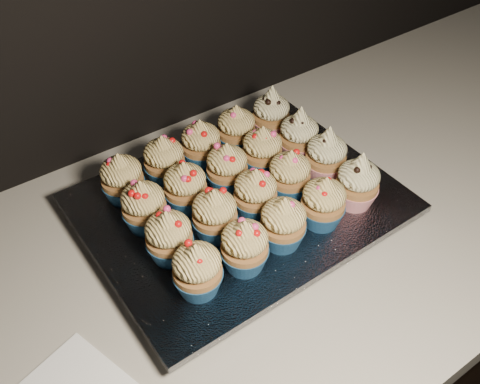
% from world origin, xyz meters
% --- Properties ---
extents(cabinet, '(2.40, 0.60, 0.86)m').
position_xyz_m(cabinet, '(0.00, 1.70, 0.43)').
color(cabinet, black).
rests_on(cabinet, ground).
extents(worktop, '(2.44, 0.64, 0.04)m').
position_xyz_m(worktop, '(0.00, 1.70, 0.88)').
color(worktop, beige).
rests_on(worktop, cabinet).
extents(baking_tray, '(0.41, 0.32, 0.02)m').
position_xyz_m(baking_tray, '(-0.02, 1.74, 0.91)').
color(baking_tray, black).
rests_on(baking_tray, worktop).
extents(foil_lining, '(0.45, 0.35, 0.01)m').
position_xyz_m(foil_lining, '(-0.02, 1.74, 0.93)').
color(foil_lining, silver).
rests_on(foil_lining, baking_tray).
extents(cupcake_0, '(0.06, 0.06, 0.08)m').
position_xyz_m(cupcake_0, '(-0.15, 1.64, 0.97)').
color(cupcake_0, '#1C5185').
rests_on(cupcake_0, foil_lining).
extents(cupcake_1, '(0.06, 0.06, 0.08)m').
position_xyz_m(cupcake_1, '(-0.08, 1.63, 0.97)').
color(cupcake_1, '#1C5185').
rests_on(cupcake_1, foil_lining).
extents(cupcake_2, '(0.06, 0.06, 0.08)m').
position_xyz_m(cupcake_2, '(-0.02, 1.64, 0.97)').
color(cupcake_2, '#1C5185').
rests_on(cupcake_2, foil_lining).
extents(cupcake_3, '(0.06, 0.06, 0.08)m').
position_xyz_m(cupcake_3, '(0.05, 1.64, 0.97)').
color(cupcake_3, '#1C5185').
rests_on(cupcake_3, foil_lining).
extents(cupcake_4, '(0.06, 0.06, 0.10)m').
position_xyz_m(cupcake_4, '(0.12, 1.64, 0.97)').
color(cupcake_4, red).
rests_on(cupcake_4, foil_lining).
extents(cupcake_5, '(0.06, 0.06, 0.08)m').
position_xyz_m(cupcake_5, '(-0.16, 1.70, 0.97)').
color(cupcake_5, '#1C5185').
rests_on(cupcake_5, foil_lining).
extents(cupcake_6, '(0.06, 0.06, 0.08)m').
position_xyz_m(cupcake_6, '(-0.09, 1.70, 0.97)').
color(cupcake_6, '#1C5185').
rests_on(cupcake_6, foil_lining).
extents(cupcake_7, '(0.06, 0.06, 0.08)m').
position_xyz_m(cupcake_7, '(-0.02, 1.70, 0.97)').
color(cupcake_7, '#1C5185').
rests_on(cupcake_7, foil_lining).
extents(cupcake_8, '(0.06, 0.06, 0.08)m').
position_xyz_m(cupcake_8, '(0.05, 1.71, 0.97)').
color(cupcake_8, '#1C5185').
rests_on(cupcake_8, foil_lining).
extents(cupcake_9, '(0.06, 0.06, 0.10)m').
position_xyz_m(cupcake_9, '(0.12, 1.71, 0.97)').
color(cupcake_9, red).
rests_on(cupcake_9, foil_lining).
extents(cupcake_10, '(0.06, 0.06, 0.08)m').
position_xyz_m(cupcake_10, '(-0.16, 1.77, 0.97)').
color(cupcake_10, '#1C5185').
rests_on(cupcake_10, foil_lining).
extents(cupcake_11, '(0.06, 0.06, 0.08)m').
position_xyz_m(cupcake_11, '(-0.09, 1.77, 0.97)').
color(cupcake_11, '#1C5185').
rests_on(cupcake_11, foil_lining).
extents(cupcake_12, '(0.06, 0.06, 0.08)m').
position_xyz_m(cupcake_12, '(-0.02, 1.77, 0.97)').
color(cupcake_12, '#1C5185').
rests_on(cupcake_12, foil_lining).
extents(cupcake_13, '(0.06, 0.06, 0.08)m').
position_xyz_m(cupcake_13, '(0.05, 1.77, 0.97)').
color(cupcake_13, '#1C5185').
rests_on(cupcake_13, foil_lining).
extents(cupcake_14, '(0.06, 0.06, 0.10)m').
position_xyz_m(cupcake_14, '(0.12, 1.77, 0.97)').
color(cupcake_14, red).
rests_on(cupcake_14, foil_lining).
extents(cupcake_15, '(0.06, 0.06, 0.08)m').
position_xyz_m(cupcake_15, '(-0.16, 1.84, 0.97)').
color(cupcake_15, '#1C5185').
rests_on(cupcake_15, foil_lining).
extents(cupcake_16, '(0.06, 0.06, 0.08)m').
position_xyz_m(cupcake_16, '(-0.09, 1.84, 0.97)').
color(cupcake_16, '#1C5185').
rests_on(cupcake_16, foil_lining).
extents(cupcake_17, '(0.06, 0.06, 0.08)m').
position_xyz_m(cupcake_17, '(-0.02, 1.84, 0.97)').
color(cupcake_17, '#1C5185').
rests_on(cupcake_17, foil_lining).
extents(cupcake_18, '(0.06, 0.06, 0.08)m').
position_xyz_m(cupcake_18, '(0.05, 1.84, 0.97)').
color(cupcake_18, '#1C5185').
rests_on(cupcake_18, foil_lining).
extents(cupcake_19, '(0.06, 0.06, 0.10)m').
position_xyz_m(cupcake_19, '(0.12, 1.84, 0.97)').
color(cupcake_19, red).
rests_on(cupcake_19, foil_lining).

